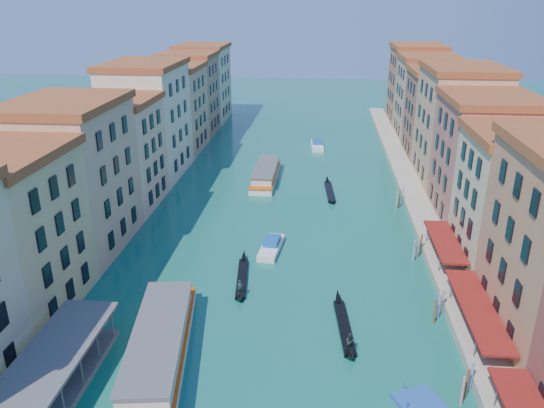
{
  "coord_description": "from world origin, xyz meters",
  "views": [
    {
      "loc": [
        6.12,
        -23.36,
        31.9
      ],
      "look_at": [
        -0.32,
        44.4,
        5.1
      ],
      "focal_mm": 35.0,
      "sensor_mm": 36.0,
      "label": 1
    }
  ],
  "objects_px": {
    "vaporetto_near": "(159,346)",
    "gondola_right": "(344,327)",
    "vaporetto_stop": "(57,373)",
    "vaporetto_far": "(266,173)",
    "gondola_fore": "(242,277)"
  },
  "relations": [
    {
      "from": "vaporetto_near",
      "to": "vaporetto_far",
      "type": "xyz_separation_m",
      "value": [
        4.38,
        53.08,
        -0.26
      ]
    },
    {
      "from": "vaporetto_stop",
      "to": "vaporetto_far",
      "type": "xyz_separation_m",
      "value": [
        12.11,
        57.66,
        -0.25
      ]
    },
    {
      "from": "vaporetto_far",
      "to": "gondola_fore",
      "type": "xyz_separation_m",
      "value": [
        1.11,
        -37.62,
        -0.78
      ]
    },
    {
      "from": "vaporetto_near",
      "to": "gondola_right",
      "type": "distance_m",
      "value": 18.53
    },
    {
      "from": "vaporetto_near",
      "to": "gondola_right",
      "type": "relative_size",
      "value": 1.78
    },
    {
      "from": "vaporetto_stop",
      "to": "gondola_right",
      "type": "relative_size",
      "value": 1.32
    },
    {
      "from": "vaporetto_far",
      "to": "gondola_right",
      "type": "xyz_separation_m",
      "value": [
        13.05,
        -46.86,
        -0.71
      ]
    },
    {
      "from": "vaporetto_near",
      "to": "gondola_right",
      "type": "bearing_deg",
      "value": 11.49
    },
    {
      "from": "vaporetto_far",
      "to": "gondola_fore",
      "type": "distance_m",
      "value": 37.65
    },
    {
      "from": "gondola_fore",
      "to": "gondola_right",
      "type": "distance_m",
      "value": 15.09
    },
    {
      "from": "vaporetto_stop",
      "to": "gondola_right",
      "type": "bearing_deg",
      "value": 23.23
    },
    {
      "from": "vaporetto_stop",
      "to": "vaporetto_near",
      "type": "relative_size",
      "value": 0.74
    },
    {
      "from": "gondola_fore",
      "to": "vaporetto_far",
      "type": "bearing_deg",
      "value": 86.07
    },
    {
      "from": "gondola_fore",
      "to": "vaporetto_stop",
      "type": "bearing_deg",
      "value": -129.05
    },
    {
      "from": "vaporetto_far",
      "to": "gondola_right",
      "type": "relative_size",
      "value": 1.43
    }
  ]
}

